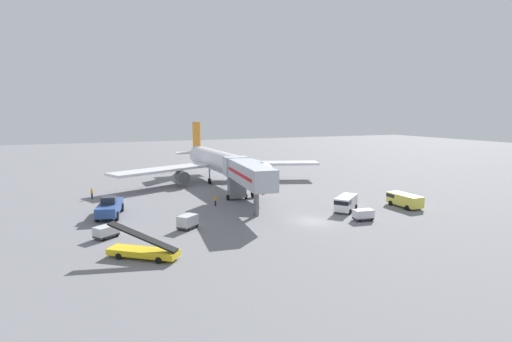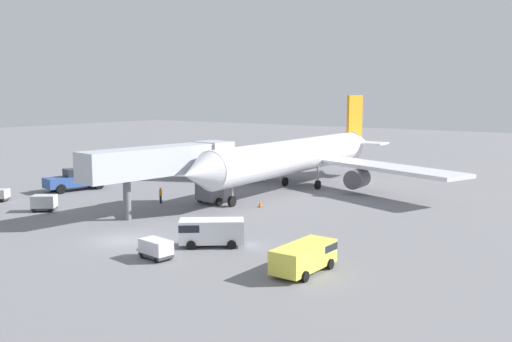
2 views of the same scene
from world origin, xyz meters
The scene contains 13 objects.
ground_plane centered at (0.00, 0.00, 0.00)m, with size 300.00×300.00×0.00m, color slate.
airplane_at_gate centered at (-1.83, 29.37, 3.94)m, with size 41.04×41.36×11.17m.
jet_bridge centered at (-4.76, 10.12, 4.75)m, with size 5.11×16.80×6.49m.
pushback_tug centered at (-22.55, 12.47, 1.20)m, with size 3.91×7.58×2.62m.
belt_loader_truck centered at (-20.72, -4.54, 0.76)m, with size 6.27×5.39×3.16m.
service_van_near_left centered at (15.65, 1.52, 1.05)m, with size 2.37×5.15×1.81m.
service_van_mid_right centered at (6.64, 2.68, 1.16)m, with size 4.96×4.49×2.02m.
baggage_cart_outer_left centered at (5.79, -2.06, 0.76)m, with size 2.49×1.60×1.36m.
baggage_cart_mid_center centered at (-14.79, 3.02, 0.87)m, with size 2.65×2.54×1.58m.
baggage_cart_outer_right centered at (-23.48, 3.11, 0.73)m, with size 2.74×2.49×1.31m.
ground_crew_worker_foreground centered at (-8.48, 12.52, 0.89)m, with size 0.45×0.45×1.67m.
ground_crew_worker_midground centered at (-24.44, 24.50, 0.90)m, with size 0.39×0.39×1.70m.
safety_cone_alpha centered at (1.07, 17.04, 0.30)m, with size 0.40×0.40×0.61m.
Camera 1 is at (-25.04, -40.22, 13.02)m, focal length 27.87 mm.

